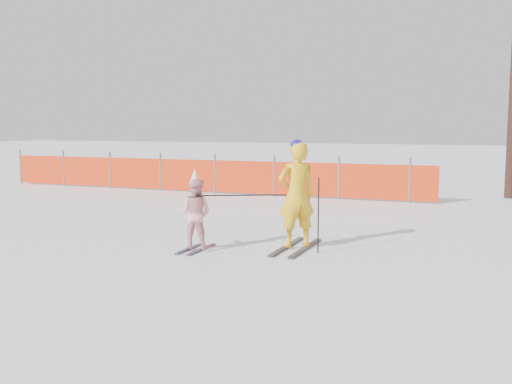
{
  "coord_description": "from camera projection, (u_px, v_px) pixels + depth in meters",
  "views": [
    {
      "loc": [
        3.66,
        -8.39,
        2.11
      ],
      "look_at": [
        0.0,
        0.5,
        1.0
      ],
      "focal_mm": 40.0,
      "sensor_mm": 36.0,
      "label": 1
    }
  ],
  "objects": [
    {
      "name": "ground",
      "position": [
        244.0,
        256.0,
        9.33
      ],
      "size": [
        120.0,
        120.0,
        0.0
      ],
      "primitive_type": "plane",
      "color": "white",
      "rests_on": "ground"
    },
    {
      "name": "adult",
      "position": [
        297.0,
        195.0,
        9.79
      ],
      "size": [
        0.78,
        1.64,
        1.89
      ],
      "color": "black",
      "rests_on": "ground"
    },
    {
      "name": "child",
      "position": [
        195.0,
        213.0,
        9.72
      ],
      "size": [
        0.62,
        0.96,
        1.39
      ],
      "color": "black",
      "rests_on": "ground"
    },
    {
      "name": "ski_poles",
      "position": [
        279.0,
        204.0,
        9.61
      ],
      "size": [
        1.92,
        0.67,
        1.27
      ],
      "color": "black",
      "rests_on": "ground"
    },
    {
      "name": "safety_fence",
      "position": [
        197.0,
        175.0,
        18.25
      ],
      "size": [
        14.81,
        0.06,
        1.25
      ],
      "color": "#595960",
      "rests_on": "ground"
    }
  ]
}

